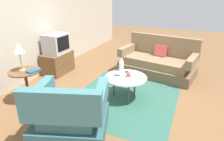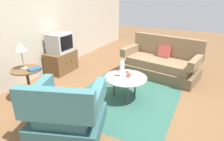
{
  "view_description": "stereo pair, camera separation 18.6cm",
  "coord_description": "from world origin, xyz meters",
  "px_view_note": "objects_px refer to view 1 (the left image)",
  "views": [
    {
      "loc": [
        -3.13,
        -1.17,
        1.89
      ],
      "look_at": [
        -0.1,
        0.16,
        0.55
      ],
      "focal_mm": 31.09,
      "sensor_mm": 36.0,
      "label": 1
    },
    {
      "loc": [
        -3.05,
        -1.34,
        1.89
      ],
      "look_at": [
        -0.1,
        0.16,
        0.55
      ],
      "focal_mm": 31.09,
      "sensor_mm": 36.0,
      "label": 2
    }
  ],
  "objects_px": {
    "coffee_table": "(126,79)",
    "mug": "(129,75)",
    "television": "(56,44)",
    "bowl": "(118,74)",
    "couch": "(158,62)",
    "book": "(33,71)",
    "tv_remote_dark": "(128,73)",
    "vase": "(121,65)",
    "tv_stand": "(58,63)",
    "armchair": "(70,115)",
    "tv_remote_silver": "(129,82)",
    "side_table": "(26,79)",
    "table_lamp": "(19,49)"
  },
  "relations": [
    {
      "from": "tv_stand",
      "to": "mug",
      "type": "distance_m",
      "value": 2.1
    },
    {
      "from": "tv_remote_dark",
      "to": "book",
      "type": "relative_size",
      "value": 0.6
    },
    {
      "from": "television",
      "to": "vase",
      "type": "xyz_separation_m",
      "value": [
        -0.29,
        -1.79,
        -0.18
      ]
    },
    {
      "from": "couch",
      "to": "coffee_table",
      "type": "relative_size",
      "value": 2.39
    },
    {
      "from": "tv_stand",
      "to": "table_lamp",
      "type": "xyz_separation_m",
      "value": [
        -1.35,
        -0.35,
        0.74
      ]
    },
    {
      "from": "tv_stand",
      "to": "bowl",
      "type": "bearing_deg",
      "value": -105.63
    },
    {
      "from": "tv_stand",
      "to": "television",
      "type": "bearing_deg",
      "value": -90.0
    },
    {
      "from": "couch",
      "to": "book",
      "type": "xyz_separation_m",
      "value": [
        -2.22,
        1.75,
        0.32
      ]
    },
    {
      "from": "mug",
      "to": "tv_remote_dark",
      "type": "relative_size",
      "value": 0.84
    },
    {
      "from": "television",
      "to": "vase",
      "type": "relative_size",
      "value": 2.03
    },
    {
      "from": "tv_remote_dark",
      "to": "mug",
      "type": "bearing_deg",
      "value": -18.38
    },
    {
      "from": "tv_remote_dark",
      "to": "couch",
      "type": "bearing_deg",
      "value": 122.23
    },
    {
      "from": "coffee_table",
      "to": "television",
      "type": "height_order",
      "value": "television"
    },
    {
      "from": "tv_remote_dark",
      "to": "vase",
      "type": "bearing_deg",
      "value": -152.24
    },
    {
      "from": "table_lamp",
      "to": "tv_remote_dark",
      "type": "height_order",
      "value": "table_lamp"
    },
    {
      "from": "couch",
      "to": "mug",
      "type": "height_order",
      "value": "couch"
    },
    {
      "from": "couch",
      "to": "coffee_table",
      "type": "height_order",
      "value": "couch"
    },
    {
      "from": "couch",
      "to": "side_table",
      "type": "distance_m",
      "value": 2.97
    },
    {
      "from": "couch",
      "to": "coffee_table",
      "type": "distance_m",
      "value": 1.48
    },
    {
      "from": "couch",
      "to": "television",
      "type": "height_order",
      "value": "television"
    },
    {
      "from": "armchair",
      "to": "mug",
      "type": "distance_m",
      "value": 1.36
    },
    {
      "from": "bowl",
      "to": "tv_remote_silver",
      "type": "height_order",
      "value": "bowl"
    },
    {
      "from": "couch",
      "to": "tv_stand",
      "type": "xyz_separation_m",
      "value": [
        -0.92,
        2.3,
        -0.04
      ]
    },
    {
      "from": "coffee_table",
      "to": "mug",
      "type": "bearing_deg",
      "value": -50.47
    },
    {
      "from": "book",
      "to": "coffee_table",
      "type": "bearing_deg",
      "value": -47.32
    },
    {
      "from": "armchair",
      "to": "coffee_table",
      "type": "bearing_deg",
      "value": 54.07
    },
    {
      "from": "tv_remote_dark",
      "to": "tv_remote_silver",
      "type": "xyz_separation_m",
      "value": [
        -0.38,
        -0.15,
        0.0
      ]
    },
    {
      "from": "tv_stand",
      "to": "tv_remote_silver",
      "type": "xyz_separation_m",
      "value": [
        -0.73,
        -2.11,
        0.19
      ]
    },
    {
      "from": "mug",
      "to": "coffee_table",
      "type": "bearing_deg",
      "value": 129.53
    },
    {
      "from": "couch",
      "to": "bowl",
      "type": "distance_m",
      "value": 1.51
    },
    {
      "from": "television",
      "to": "book",
      "type": "height_order",
      "value": "television"
    },
    {
      "from": "television",
      "to": "tv_remote_silver",
      "type": "relative_size",
      "value": 3.73
    },
    {
      "from": "side_table",
      "to": "table_lamp",
      "type": "distance_m",
      "value": 0.56
    },
    {
      "from": "couch",
      "to": "tv_remote_silver",
      "type": "height_order",
      "value": "couch"
    },
    {
      "from": "armchair",
      "to": "tv_remote_dark",
      "type": "bearing_deg",
      "value": 56.94
    },
    {
      "from": "book",
      "to": "mug",
      "type": "bearing_deg",
      "value": -46.97
    },
    {
      "from": "coffee_table",
      "to": "tv_stand",
      "type": "relative_size",
      "value": 1.03
    },
    {
      "from": "vase",
      "to": "couch",
      "type": "bearing_deg",
      "value": -21.99
    },
    {
      "from": "armchair",
      "to": "mug",
      "type": "xyz_separation_m",
      "value": [
        1.29,
        -0.41,
        0.18
      ]
    },
    {
      "from": "table_lamp",
      "to": "tv_remote_dark",
      "type": "bearing_deg",
      "value": -58.07
    },
    {
      "from": "television",
      "to": "bowl",
      "type": "distance_m",
      "value": 1.91
    },
    {
      "from": "mug",
      "to": "bowl",
      "type": "xyz_separation_m",
      "value": [
        -0.02,
        0.2,
        -0.02
      ]
    },
    {
      "from": "mug",
      "to": "armchair",
      "type": "bearing_deg",
      "value": 162.29
    },
    {
      "from": "coffee_table",
      "to": "television",
      "type": "bearing_deg",
      "value": 75.14
    },
    {
      "from": "mug",
      "to": "book",
      "type": "distance_m",
      "value": 1.69
    },
    {
      "from": "side_table",
      "to": "vase",
      "type": "height_order",
      "value": "vase"
    },
    {
      "from": "armchair",
      "to": "table_lamp",
      "type": "distance_m",
      "value": 1.51
    },
    {
      "from": "couch",
      "to": "tv_remote_dark",
      "type": "xyz_separation_m",
      "value": [
        -1.26,
        0.33,
        0.15
      ]
    },
    {
      "from": "side_table",
      "to": "book",
      "type": "distance_m",
      "value": 0.25
    },
    {
      "from": "couch",
      "to": "tv_remote_dark",
      "type": "relative_size",
      "value": 12.94
    }
  ]
}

